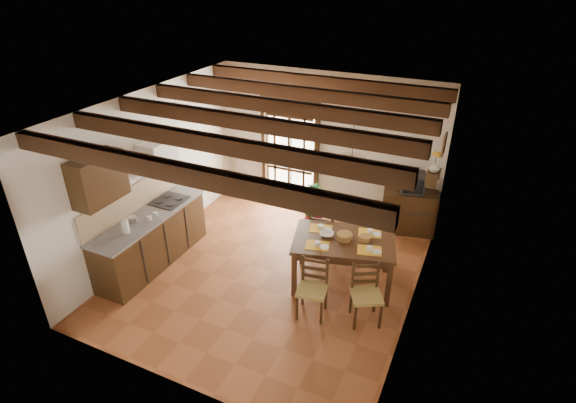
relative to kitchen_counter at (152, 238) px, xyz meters
The scene contains 25 objects.
ground_plane 2.10m from the kitchen_counter, 17.06° to the left, with size 5.00×5.00×0.00m, color brown.
room_shell 2.45m from the kitchen_counter, 17.06° to the left, with size 4.52×5.02×2.81m.
ceiling_beams 3.02m from the kitchen_counter, 17.06° to the left, with size 4.50×4.34×0.20m.
french_door 3.33m from the kitchen_counter, 69.23° to the left, with size 1.26×0.11×2.32m.
kitchen_counter is the anchor object (origin of this frame).
upper_cabinet 1.55m from the kitchen_counter, 99.72° to the right, with size 0.35×0.80×0.70m, color #342110.
range_hood 1.38m from the kitchen_counter, 99.79° to the left, with size 0.38×0.60×0.54m.
counter_items 0.49m from the kitchen_counter, 89.91° to the left, with size 0.50×1.43×0.25m.
dining_table 3.20m from the kitchen_counter, 14.40° to the left, with size 1.74×1.35×0.83m.
chair_near_left 2.93m from the kitchen_counter, ahead, with size 0.47×0.45×0.89m.
chair_near_right 3.67m from the kitchen_counter, ahead, with size 0.55×0.54×0.90m.
chair_far_left 2.91m from the kitchen_counter, 29.97° to the left, with size 0.49×0.47×0.97m.
chair_far_right 3.66m from the kitchen_counter, 26.87° to the left, with size 0.53×0.52×0.88m.
table_setting 3.23m from the kitchen_counter, 14.40° to the left, with size 1.12×0.74×0.10m.
table_bowl 2.94m from the kitchen_counter, 15.42° to the left, with size 0.22×0.22×0.05m, color white.
sideboard 4.66m from the kitchen_counter, 37.28° to the left, with size 0.98×0.44×0.83m, color #342110.
crt_tv 4.69m from the kitchen_counter, 37.22° to the left, with size 0.50×0.48×0.36m.
fuse_box 4.80m from the kitchen_counter, 41.72° to the left, with size 0.25×0.03×0.32m, color white.
plant_pot 3.12m from the kitchen_counter, 50.72° to the left, with size 0.39×0.39×0.24m, color maroon.
potted_plant 3.10m from the kitchen_counter, 50.72° to the left, with size 1.72×1.47×1.91m, color #144C19.
wall_shelf 4.76m from the kitchen_counter, 28.25° to the left, with size 0.20×0.42×0.20m.
shelf_vase 4.80m from the kitchen_counter, 28.25° to the left, with size 0.15×0.15×0.15m, color #B2BFB2.
shelf_flowers 4.85m from the kitchen_counter, 28.25° to the left, with size 0.14×0.14×0.36m.
framed_picture 4.98m from the kitchen_counter, 27.77° to the left, with size 0.03×0.32×0.32m.
pendant_lamp 3.60m from the kitchen_counter, 16.13° to the left, with size 0.36×0.36×0.84m.
Camera 1 is at (2.77, -5.38, 4.58)m, focal length 28.00 mm.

